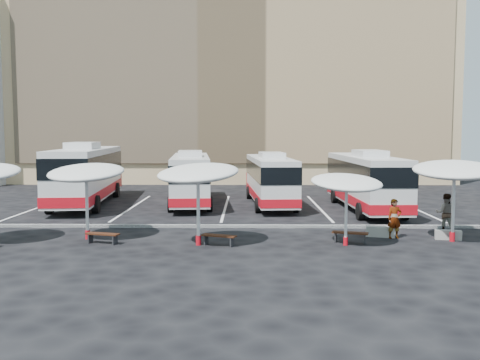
{
  "coord_description": "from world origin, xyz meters",
  "views": [
    {
      "loc": [
        1.36,
        -26.14,
        4.75
      ],
      "look_at": [
        1.0,
        3.0,
        2.2
      ],
      "focal_mm": 40.0,
      "sensor_mm": 36.0,
      "label": 1
    }
  ],
  "objects_px": {
    "sunshade_2": "(198,173)",
    "wood_bench_1": "(103,236)",
    "conc_bench_0": "(380,232)",
    "passenger_1": "(446,213)",
    "conc_bench_1": "(448,235)",
    "bus_1": "(191,177)",
    "wood_bench_3": "(350,235)",
    "bus_3": "(365,179)",
    "wood_bench_2": "(219,237)",
    "sunshade_1": "(86,173)",
    "bus_2": "(270,178)",
    "passenger_0": "(394,219)",
    "bus_0": "(87,172)",
    "sunshade_3": "(347,183)",
    "sunshade_4": "(454,170)"
  },
  "relations": [
    {
      "from": "sunshade_3",
      "to": "passenger_1",
      "type": "height_order",
      "value": "sunshade_3"
    },
    {
      "from": "sunshade_2",
      "to": "sunshade_3",
      "type": "height_order",
      "value": "sunshade_2"
    },
    {
      "from": "sunshade_2",
      "to": "sunshade_1",
      "type": "bearing_deg",
      "value": 166.13
    },
    {
      "from": "bus_0",
      "to": "bus_3",
      "type": "xyz_separation_m",
      "value": [
        18.07,
        -2.53,
        -0.22
      ]
    },
    {
      "from": "bus_2",
      "to": "passenger_0",
      "type": "distance_m",
      "value": 12.6
    },
    {
      "from": "wood_bench_3",
      "to": "conc_bench_0",
      "type": "distance_m",
      "value": 2.16
    },
    {
      "from": "wood_bench_2",
      "to": "passenger_0",
      "type": "relative_size",
      "value": 0.85
    },
    {
      "from": "wood_bench_2",
      "to": "conc_bench_0",
      "type": "bearing_deg",
      "value": 15.42
    },
    {
      "from": "bus_3",
      "to": "sunshade_1",
      "type": "bearing_deg",
      "value": -148.98
    },
    {
      "from": "bus_0",
      "to": "conc_bench_0",
      "type": "height_order",
      "value": "bus_0"
    },
    {
      "from": "bus_2",
      "to": "sunshade_4",
      "type": "bearing_deg",
      "value": -62.42
    },
    {
      "from": "bus_0",
      "to": "wood_bench_2",
      "type": "bearing_deg",
      "value": -59.65
    },
    {
      "from": "conc_bench_0",
      "to": "conc_bench_1",
      "type": "distance_m",
      "value": 2.94
    },
    {
      "from": "conc_bench_1",
      "to": "passenger_0",
      "type": "relative_size",
      "value": 0.63
    },
    {
      "from": "conc_bench_0",
      "to": "conc_bench_1",
      "type": "bearing_deg",
      "value": -11.84
    },
    {
      "from": "bus_1",
      "to": "conc_bench_1",
      "type": "relative_size",
      "value": 10.29
    },
    {
      "from": "bus_3",
      "to": "passenger_0",
      "type": "height_order",
      "value": "bus_3"
    },
    {
      "from": "wood_bench_1",
      "to": "wood_bench_2",
      "type": "bearing_deg",
      "value": -3.73
    },
    {
      "from": "sunshade_2",
      "to": "passenger_0",
      "type": "xyz_separation_m",
      "value": [
        8.75,
        1.57,
        -2.17
      ]
    },
    {
      "from": "sunshade_1",
      "to": "sunshade_4",
      "type": "relative_size",
      "value": 0.87
    },
    {
      "from": "wood_bench_2",
      "to": "conc_bench_0",
      "type": "distance_m",
      "value": 7.61
    },
    {
      "from": "bus_3",
      "to": "sunshade_4",
      "type": "relative_size",
      "value": 2.68
    },
    {
      "from": "wood_bench_3",
      "to": "sunshade_4",
      "type": "bearing_deg",
      "value": 4.59
    },
    {
      "from": "wood_bench_1",
      "to": "bus_1",
      "type": "bearing_deg",
      "value": 79.42
    },
    {
      "from": "sunshade_1",
      "to": "conc_bench_0",
      "type": "distance_m",
      "value": 13.63
    },
    {
      "from": "conc_bench_1",
      "to": "passenger_1",
      "type": "xyz_separation_m",
      "value": [
        0.5,
        1.66,
        0.73
      ]
    },
    {
      "from": "bus_3",
      "to": "conc_bench_0",
      "type": "relative_size",
      "value": 9.2
    },
    {
      "from": "conc_bench_0",
      "to": "passenger_1",
      "type": "distance_m",
      "value": 3.61
    },
    {
      "from": "bus_2",
      "to": "conc_bench_0",
      "type": "relative_size",
      "value": 8.71
    },
    {
      "from": "wood_bench_3",
      "to": "wood_bench_1",
      "type": "bearing_deg",
      "value": -178.31
    },
    {
      "from": "wood_bench_1",
      "to": "passenger_1",
      "type": "distance_m",
      "value": 16.01
    },
    {
      "from": "conc_bench_1",
      "to": "wood_bench_2",
      "type": "bearing_deg",
      "value": -172.08
    },
    {
      "from": "sunshade_3",
      "to": "sunshade_2",
      "type": "bearing_deg",
      "value": -179.73
    },
    {
      "from": "bus_0",
      "to": "sunshade_1",
      "type": "xyz_separation_m",
      "value": [
        3.56,
        -11.9,
        0.86
      ]
    },
    {
      "from": "sunshade_2",
      "to": "wood_bench_1",
      "type": "relative_size",
      "value": 2.98
    },
    {
      "from": "conc_bench_0",
      "to": "passenger_0",
      "type": "distance_m",
      "value": 0.92
    },
    {
      "from": "bus_2",
      "to": "bus_3",
      "type": "height_order",
      "value": "bus_3"
    },
    {
      "from": "sunshade_3",
      "to": "wood_bench_2",
      "type": "bearing_deg",
      "value": -178.68
    },
    {
      "from": "bus_2",
      "to": "passenger_1",
      "type": "height_order",
      "value": "bus_2"
    },
    {
      "from": "bus_3",
      "to": "sunshade_3",
      "type": "distance_m",
      "value": 11.08
    },
    {
      "from": "sunshade_2",
      "to": "conc_bench_1",
      "type": "distance_m",
      "value": 11.53
    },
    {
      "from": "passenger_0",
      "to": "conc_bench_0",
      "type": "bearing_deg",
      "value": 137.14
    },
    {
      "from": "sunshade_2",
      "to": "wood_bench_3",
      "type": "relative_size",
      "value": 2.87
    },
    {
      "from": "bus_0",
      "to": "passenger_1",
      "type": "xyz_separation_m",
      "value": [
        20.27,
        -10.18,
        -1.19
      ]
    },
    {
      "from": "sunshade_4",
      "to": "passenger_1",
      "type": "relative_size",
      "value": 2.35
    },
    {
      "from": "bus_1",
      "to": "passenger_0",
      "type": "relative_size",
      "value": 6.45
    },
    {
      "from": "bus_1",
      "to": "conc_bench_0",
      "type": "height_order",
      "value": "bus_1"
    },
    {
      "from": "bus_2",
      "to": "passenger_1",
      "type": "relative_size",
      "value": 5.97
    },
    {
      "from": "conc_bench_0",
      "to": "passenger_1",
      "type": "height_order",
      "value": "passenger_1"
    },
    {
      "from": "conc_bench_0",
      "to": "wood_bench_2",
      "type": "bearing_deg",
      "value": -164.58
    }
  ]
}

